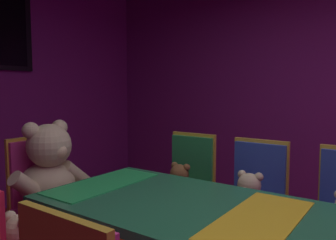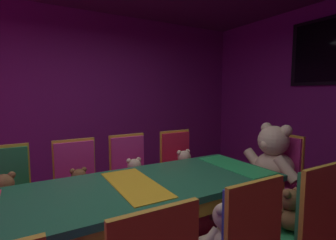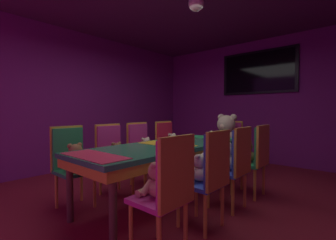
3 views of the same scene
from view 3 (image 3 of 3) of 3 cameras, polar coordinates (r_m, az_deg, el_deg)
The scene contains 24 objects.
ground_plane at distance 3.25m, azimuth -0.30°, elevation -18.96°, with size 7.90×7.90×0.00m, color maroon.
wall_back at distance 5.83m, azimuth 21.18°, elevation 4.28°, with size 5.20×0.12×2.80m, color #721E72.
wall_left at distance 5.15m, azimuth -22.54°, elevation 4.56°, with size 0.12×6.40×2.80m, color #721E72.
banquet_table at distance 3.08m, azimuth -0.30°, elevation -7.52°, with size 0.90×2.47×0.75m.
chair_left_0 at distance 3.19m, azimuth -22.62°, elevation -8.38°, with size 0.42×0.41×0.98m.
teddy_left_0 at distance 3.06m, azimuth -21.41°, elevation -8.77°, with size 0.27×0.35×0.33m.
chair_left_1 at distance 3.49m, azimuth -13.62°, elevation -7.39°, with size 0.42×0.41×0.98m.
teddy_left_1 at distance 3.37m, azimuth -12.21°, elevation -7.99°, with size 0.23×0.30×0.28m.
chair_left_2 at distance 3.86m, azimuth -6.78°, elevation -6.42°, with size 0.42×0.41×0.98m.
teddy_left_2 at distance 3.75m, azimuth -5.29°, elevation -6.80°, with size 0.25×0.32×0.30m.
chair_left_3 at distance 4.28m, azimuth -0.33°, elevation -5.54°, with size 0.42×0.41×0.98m.
teddy_left_3 at distance 4.19m, azimuth 1.17°, elevation -5.72°, with size 0.26×0.34×0.32m.
chair_right_0 at distance 1.92m, azimuth 0.42°, elevation -15.30°, with size 0.42×0.41×0.98m.
teddy_right_0 at distance 2.01m, azimuth -2.80°, elevation -14.68°, with size 0.25×0.32×0.30m.
chair_right_1 at distance 2.38m, azimuth 10.44°, elevation -11.87°, with size 0.42×0.41×0.98m.
teddy_right_1 at distance 2.46m, azimuth 7.50°, elevation -11.78°, with size 0.23×0.30×0.28m.
chair_right_2 at distance 2.91m, azimuth 16.27°, elevation -9.32°, with size 0.42×0.41×0.98m.
teddy_right_2 at distance 2.97m, azimuth 13.68°, elevation -9.01°, with size 0.27×0.35×0.33m.
chair_right_3 at distance 3.44m, azimuth 20.78°, elevation -7.60°, with size 0.42×0.41×0.98m.
teddy_right_3 at distance 3.49m, azimuth 18.53°, elevation -7.53°, with size 0.25×0.33×0.31m.
throne_chair at distance 4.55m, azimuth 14.82°, elevation -5.15°, with size 0.41×0.42×0.98m.
king_teddy_bear at distance 4.39m, azimuth 13.84°, elevation -3.55°, with size 0.70×0.54×0.66m.
wall_tv at distance 5.80m, azimuth 20.95°, elevation 10.74°, with size 1.67×0.06×0.97m.
pendant_light at distance 3.37m, azimuth 6.81°, elevation 26.32°, with size 0.20×0.20×0.20m, color white.
Camera 3 is at (2.02, -2.26, 1.17)m, focal length 25.15 mm.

